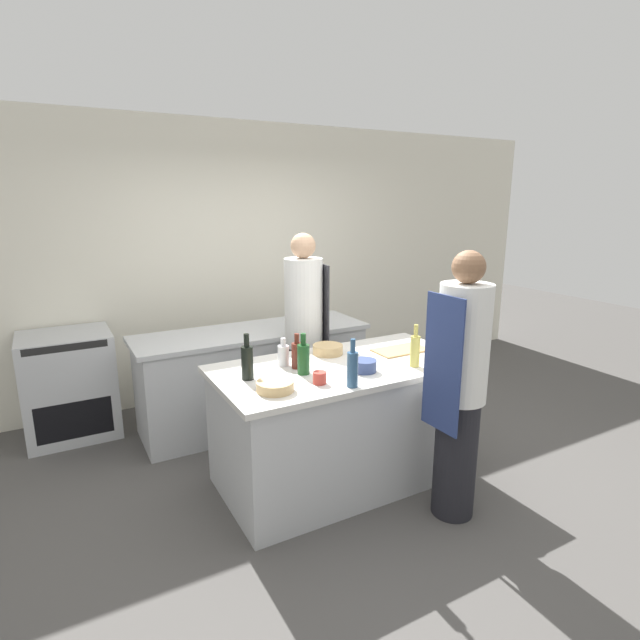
% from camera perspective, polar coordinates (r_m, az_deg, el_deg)
% --- Properties ---
extents(ground_plane, '(16.00, 16.00, 0.00)m').
position_cam_1_polar(ground_plane, '(3.95, 2.58, -17.41)').
color(ground_plane, '#4C4947').
extents(wall_back, '(8.00, 0.06, 2.80)m').
position_cam_1_polar(wall_back, '(5.35, -9.34, 6.69)').
color(wall_back, silver).
rests_on(wall_back, ground_plane).
extents(prep_counter, '(1.84, 0.94, 0.89)m').
position_cam_1_polar(prep_counter, '(3.74, 2.65, -11.53)').
color(prep_counter, '#B7BABC').
rests_on(prep_counter, ground_plane).
extents(pass_counter, '(2.10, 0.68, 0.89)m').
position_cam_1_polar(pass_counter, '(4.65, -7.57, -6.43)').
color(pass_counter, '#B7BABC').
rests_on(pass_counter, ground_plane).
extents(oven_range, '(0.73, 0.63, 0.92)m').
position_cam_1_polar(oven_range, '(4.89, -26.70, -6.64)').
color(oven_range, '#B7BABC').
rests_on(oven_range, ground_plane).
extents(chef_at_prep_near, '(0.34, 0.32, 1.75)m').
position_cam_1_polar(chef_at_prep_near, '(3.28, 15.68, -7.47)').
color(chef_at_prep_near, black).
rests_on(chef_at_prep_near, ground_plane).
extents(chef_at_stove, '(0.35, 0.33, 1.77)m').
position_cam_1_polar(chef_at_stove, '(4.26, -1.82, -1.84)').
color(chef_at_stove, black).
rests_on(chef_at_stove, ground_plane).
extents(bottle_olive_oil, '(0.07, 0.07, 0.31)m').
position_cam_1_polar(bottle_olive_oil, '(3.12, 3.74, -5.49)').
color(bottle_olive_oil, '#2D5175').
rests_on(bottle_olive_oil, prep_counter).
extents(bottle_vinegar, '(0.08, 0.08, 0.28)m').
position_cam_1_polar(bottle_vinegar, '(3.35, -1.91, -4.35)').
color(bottle_vinegar, '#19471E').
rests_on(bottle_vinegar, prep_counter).
extents(bottle_wine, '(0.08, 0.08, 0.31)m').
position_cam_1_polar(bottle_wine, '(3.28, -8.32, -4.70)').
color(bottle_wine, black).
rests_on(bottle_wine, prep_counter).
extents(bottle_cooking_oil, '(0.08, 0.08, 0.20)m').
position_cam_1_polar(bottle_cooking_oil, '(3.53, -4.21, -3.97)').
color(bottle_cooking_oil, silver).
rests_on(bottle_cooking_oil, prep_counter).
extents(bottle_sauce, '(0.08, 0.08, 0.25)m').
position_cam_1_polar(bottle_sauce, '(3.46, -2.65, -3.95)').
color(bottle_sauce, '#5B2319').
rests_on(bottle_sauce, prep_counter).
extents(bottle_water, '(0.07, 0.07, 0.30)m').
position_cam_1_polar(bottle_water, '(3.55, 10.81, -3.38)').
color(bottle_water, '#B2A84C').
rests_on(bottle_water, prep_counter).
extents(bowl_mixing_large, '(0.19, 0.19, 0.08)m').
position_cam_1_polar(bowl_mixing_large, '(3.67, 13.35, -4.21)').
color(bowl_mixing_large, tan).
rests_on(bowl_mixing_large, prep_counter).
extents(bowl_prep_small, '(0.17, 0.17, 0.08)m').
position_cam_1_polar(bowl_prep_small, '(3.42, 5.10, -5.22)').
color(bowl_prep_small, navy).
rests_on(bowl_prep_small, prep_counter).
extents(bowl_ceramic_blue, '(0.23, 0.23, 0.07)m').
position_cam_1_polar(bowl_ceramic_blue, '(3.79, 0.89, -3.37)').
color(bowl_ceramic_blue, tan).
rests_on(bowl_ceramic_blue, prep_counter).
extents(bowl_wooden_salad, '(0.23, 0.23, 0.06)m').
position_cam_1_polar(bowl_wooden_salad, '(3.09, -5.16, -7.54)').
color(bowl_wooden_salad, tan).
rests_on(bowl_wooden_salad, prep_counter).
extents(cup, '(0.09, 0.09, 0.08)m').
position_cam_1_polar(cup, '(3.20, -0.05, -6.62)').
color(cup, '#B2382D').
rests_on(cup, prep_counter).
extents(cutting_board, '(0.42, 0.24, 0.01)m').
position_cam_1_polar(cutting_board, '(3.92, 9.23, -3.41)').
color(cutting_board, tan).
rests_on(cutting_board, prep_counter).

